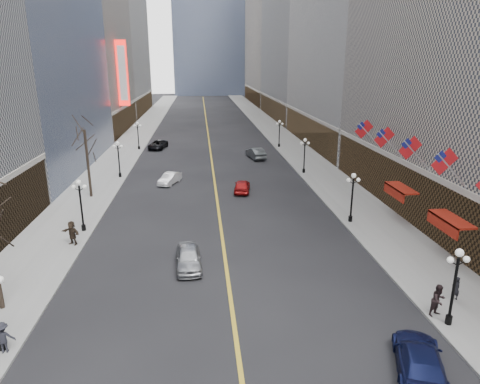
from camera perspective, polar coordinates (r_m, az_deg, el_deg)
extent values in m
cube|color=gray|center=(78.20, 6.28, 6.55)|extent=(6.00, 230.00, 0.15)
cube|color=gray|center=(77.62, -14.54, 6.04)|extent=(6.00, 230.00, 0.15)
cube|color=gold|center=(86.50, -4.26, 7.56)|extent=(0.25, 200.00, 0.02)
cube|color=#4E3F34|center=(41.35, 23.83, -0.60)|extent=(2.80, 41.00, 5.00)
cube|color=#4E3F34|center=(76.88, 9.89, 8.14)|extent=(2.80, 35.00, 5.00)
cube|color=#969699|center=(116.17, 11.24, 21.56)|extent=(26.00, 40.00, 48.00)
cube|color=#4E3F34|center=(113.70, 4.89, 11.10)|extent=(2.80, 39.00, 5.00)
cube|color=#ADA08F|center=(158.46, 6.71, 22.98)|extent=(26.00, 46.00, 62.00)
cube|color=#4E3F34|center=(156.05, 2.07, 12.72)|extent=(2.80, 45.00, 5.00)
cube|color=#ADA08F|center=(97.23, -24.17, 22.05)|extent=(26.00, 30.00, 50.00)
cube|color=#4E3F34|center=(94.55, -15.76, 9.37)|extent=(2.80, 29.00, 5.00)
cube|color=#4E3F34|center=(127.97, -13.14, 11.38)|extent=(2.80, 37.00, 5.00)
cylinder|color=black|center=(27.19, 26.06, -15.06)|extent=(0.36, 0.36, 0.50)
cylinder|color=black|center=(26.36, 26.55, -11.80)|extent=(0.16, 0.16, 4.00)
sphere|color=white|center=(25.41, 27.23, -7.21)|extent=(0.44, 0.44, 0.44)
sphere|color=white|center=(25.33, 26.24, -8.14)|extent=(0.36, 0.36, 0.36)
sphere|color=white|center=(25.80, 27.97, -7.93)|extent=(0.36, 0.36, 0.36)
cylinder|color=black|center=(40.18, 14.50, -3.46)|extent=(0.36, 0.36, 0.50)
cylinder|color=black|center=(39.62, 14.68, -1.09)|extent=(0.16, 0.16, 4.00)
sphere|color=white|center=(38.99, 14.93, 2.13)|extent=(0.44, 0.44, 0.44)
sphere|color=white|center=(38.94, 14.27, 1.55)|extent=(0.36, 0.36, 0.36)
sphere|color=white|center=(39.25, 15.51, 1.58)|extent=(0.36, 0.36, 0.36)
cylinder|color=black|center=(56.67, 8.50, 2.83)|extent=(0.36, 0.36, 0.50)
cylinder|color=black|center=(56.27, 8.57, 4.56)|extent=(0.16, 0.16, 4.00)
sphere|color=white|center=(55.83, 8.68, 6.86)|extent=(0.44, 0.44, 0.44)
sphere|color=white|center=(55.79, 8.21, 6.46)|extent=(0.36, 0.36, 0.36)
sphere|color=white|center=(56.01, 9.11, 6.46)|extent=(0.36, 0.36, 0.36)
cylinder|color=black|center=(73.86, 5.22, 6.23)|extent=(0.36, 0.36, 0.50)
cylinder|color=black|center=(73.56, 5.26, 7.57)|extent=(0.16, 0.16, 4.00)
sphere|color=white|center=(73.22, 5.31, 9.34)|extent=(0.44, 0.44, 0.44)
sphere|color=white|center=(73.19, 4.95, 9.04)|extent=(0.36, 0.36, 0.36)
sphere|color=white|center=(73.36, 5.65, 9.03)|extent=(0.36, 0.36, 0.36)
cylinder|color=black|center=(25.77, -29.11, -17.40)|extent=(0.36, 0.36, 0.50)
sphere|color=white|center=(23.85, -29.37, -10.15)|extent=(0.36, 0.36, 0.36)
cylinder|color=black|center=(39.23, -20.12, -4.48)|extent=(0.36, 0.36, 0.50)
cylinder|color=black|center=(38.66, -20.38, -2.06)|extent=(0.16, 0.16, 4.00)
sphere|color=white|center=(38.01, -20.73, 1.22)|extent=(0.44, 0.44, 0.44)
sphere|color=white|center=(38.24, -21.32, 0.62)|extent=(0.36, 0.36, 0.36)
sphere|color=white|center=(38.00, -20.02, 0.66)|extent=(0.36, 0.36, 0.36)
cylinder|color=black|center=(56.00, -15.69, 2.20)|extent=(0.36, 0.36, 0.50)
cylinder|color=black|center=(55.60, -15.84, 3.95)|extent=(0.16, 0.16, 4.00)
sphere|color=white|center=(55.15, -16.03, 6.28)|extent=(0.44, 0.44, 0.44)
sphere|color=white|center=(55.31, -16.45, 5.85)|extent=(0.36, 0.36, 0.36)
sphere|color=white|center=(55.14, -15.53, 5.89)|extent=(0.36, 0.36, 0.36)
cylinder|color=black|center=(73.35, -13.32, 5.77)|extent=(0.36, 0.36, 0.50)
cylinder|color=black|center=(73.04, -13.41, 7.12)|extent=(0.16, 0.16, 4.00)
sphere|color=white|center=(72.70, -13.54, 8.90)|extent=(0.44, 0.44, 0.44)
sphere|color=white|center=(72.82, -13.87, 8.57)|extent=(0.36, 0.36, 0.36)
sphere|color=white|center=(72.70, -13.16, 8.61)|extent=(0.36, 0.36, 0.36)
cylinder|color=#B2B2B7|center=(33.21, 26.44, 2.57)|extent=(2.49, 0.12, 2.49)
cube|color=red|center=(32.73, 25.61, 3.67)|extent=(1.94, 0.04, 1.94)
cube|color=navy|center=(32.49, 25.16, 4.27)|extent=(0.88, 0.06, 0.88)
cylinder|color=#B2B2B7|center=(37.43, 22.54, 4.50)|extent=(2.49, 0.12, 2.49)
cube|color=red|center=(37.01, 21.75, 5.50)|extent=(1.94, 0.04, 1.94)
cube|color=navy|center=(36.79, 21.32, 6.04)|extent=(0.88, 0.06, 0.88)
cylinder|color=#B2B2B7|center=(41.83, 19.43, 6.02)|extent=(2.49, 0.12, 2.49)
cube|color=red|center=(41.45, 18.69, 6.92)|extent=(1.94, 0.04, 1.94)
cube|color=navy|center=(41.26, 18.29, 7.41)|extent=(0.88, 0.06, 0.88)
cylinder|color=#B2B2B7|center=(46.35, 16.90, 7.24)|extent=(2.49, 0.12, 2.49)
cube|color=red|center=(46.01, 16.21, 8.05)|extent=(1.94, 0.04, 1.94)
cube|color=navy|center=(45.83, 15.84, 8.49)|extent=(0.88, 0.06, 0.88)
cube|color=maroon|center=(34.43, 26.37, -3.24)|extent=(1.40, 4.00, 0.15)
cube|color=maroon|center=(34.23, 25.35, -3.93)|extent=(0.10, 4.00, 0.90)
cube|color=maroon|center=(41.07, 20.71, 0.52)|extent=(1.40, 4.00, 0.15)
cube|color=maroon|center=(40.90, 19.83, -0.03)|extent=(0.10, 4.00, 0.90)
cube|color=red|center=(86.56, -15.40, 15.01)|extent=(2.00, 0.50, 12.00)
cube|color=white|center=(86.55, -15.37, 15.01)|extent=(1.40, 0.55, 10.00)
cylinder|color=#2D231C|center=(47.99, -19.62, 3.57)|extent=(0.28, 0.28, 7.20)
imported|color=#9C9FA3|center=(30.86, -6.88, -8.68)|extent=(2.05, 4.54, 1.51)
imported|color=silver|center=(51.92, -9.34, 1.79)|extent=(2.81, 4.26, 1.33)
imported|color=black|center=(73.61, -10.91, 6.21)|extent=(3.38, 5.55, 1.44)
imported|color=#121844|center=(22.96, 22.82, -19.92)|extent=(3.70, 5.56, 1.50)
imported|color=#9E1112|center=(47.97, 0.28, 0.82)|extent=(2.30, 4.39, 1.43)
imported|color=#414648|center=(64.93, 2.10, 5.19)|extent=(2.74, 5.30, 1.66)
imported|color=black|center=(29.53, 26.82, -11.39)|extent=(0.61, 0.47, 1.55)
imported|color=black|center=(27.39, 24.94, -12.95)|extent=(1.05, 0.79, 1.92)
imported|color=black|center=(25.24, -29.05, -16.60)|extent=(1.14, 0.67, 1.65)
imported|color=#2E2319|center=(36.37, -21.49, -5.09)|extent=(1.82, 1.38, 1.95)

